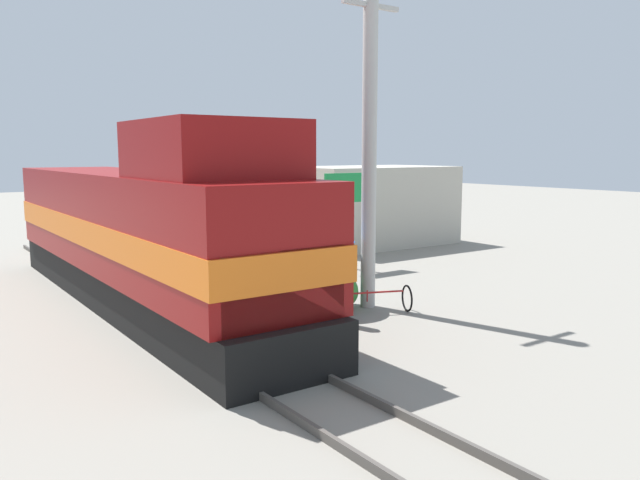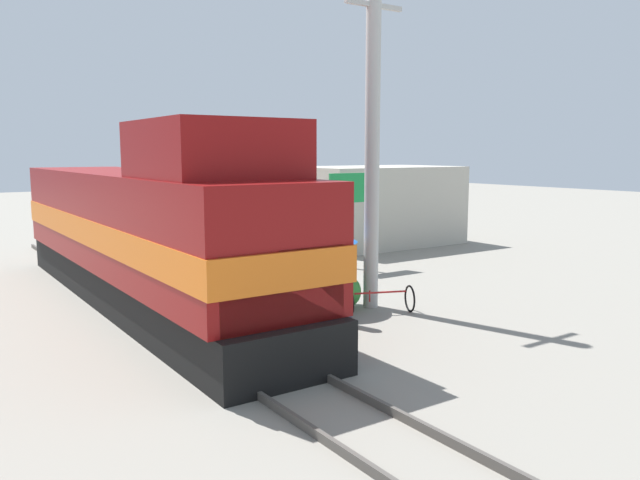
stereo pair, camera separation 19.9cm
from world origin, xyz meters
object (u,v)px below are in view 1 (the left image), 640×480
(vendor_umbrella, at_px, (315,233))
(bicycle, at_px, (378,300))
(utility_pole, at_px, (369,138))
(billboard_sign, at_px, (347,196))
(locomotive, at_px, (145,234))
(person_bystander, at_px, (343,289))

(vendor_umbrella, relative_size, bicycle, 1.24)
(utility_pole, bearing_deg, billboard_sign, 58.05)
(locomotive, relative_size, person_bystander, 9.63)
(vendor_umbrella, relative_size, billboard_sign, 0.66)
(locomotive, xyz_separation_m, bicycle, (4.62, -4.13, -1.62))
(person_bystander, bearing_deg, locomotive, 126.05)
(vendor_umbrella, bearing_deg, bicycle, -57.76)
(billboard_sign, bearing_deg, utility_pole, -121.95)
(locomotive, height_order, person_bystander, locomotive)
(locomotive, relative_size, bicycle, 8.67)
(locomotive, xyz_separation_m, person_bystander, (3.24, -4.45, -1.10))
(billboard_sign, xyz_separation_m, person_bystander, (-4.63, -5.83, -1.72))
(locomotive, height_order, bicycle, locomotive)
(locomotive, bearing_deg, utility_pole, -35.03)
(vendor_umbrella, distance_m, billboard_sign, 5.84)
(person_bystander, relative_size, bicycle, 0.90)
(vendor_umbrella, xyz_separation_m, billboard_sign, (4.18, 4.03, 0.58))
(utility_pole, relative_size, billboard_sign, 2.60)
(locomotive, bearing_deg, person_bystander, -53.95)
(person_bystander, bearing_deg, vendor_umbrella, 75.95)
(vendor_umbrella, relative_size, person_bystander, 1.38)
(billboard_sign, bearing_deg, bicycle, -120.54)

